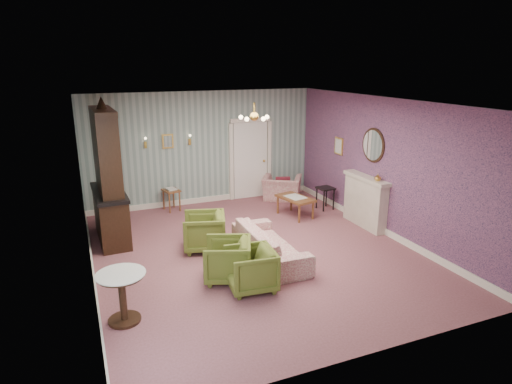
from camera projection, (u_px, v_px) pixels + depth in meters
name	position (u px, v px, depth m)	size (l,w,h in m)	color
floor	(254.00, 252.00, 8.73)	(7.00, 7.00, 0.00)	#8C515A
ceiling	(254.00, 102.00, 7.91)	(7.00, 7.00, 0.00)	white
wall_back	(203.00, 148.00, 11.42)	(6.00, 6.00, 0.00)	slate
wall_front	(367.00, 252.00, 5.22)	(6.00, 6.00, 0.00)	slate
wall_left	(84.00, 199.00, 7.22)	(7.00, 7.00, 0.00)	slate
wall_right	(385.00, 167.00, 9.42)	(7.00, 7.00, 0.00)	slate
wall_right_floral	(384.00, 167.00, 9.41)	(7.00, 7.00, 0.00)	#B2597F
door	(250.00, 159.00, 11.96)	(1.12, 0.12, 2.16)	white
olive_chair_a	(251.00, 267.00, 7.21)	(0.75, 0.70, 0.77)	#5A6523
olive_chair_b	(227.00, 258.00, 7.53)	(0.77, 0.72, 0.79)	#5A6523
olive_chair_c	(204.00, 230.00, 8.75)	(0.79, 0.74, 0.82)	#5A6523
sofa_chintz	(270.00, 239.00, 8.32)	(2.09, 0.61, 0.82)	#9D3F52
wingback_chair	(282.00, 184.00, 11.92)	(0.99, 0.64, 0.86)	#9D3F52
dresser	(107.00, 172.00, 8.97)	(0.60, 1.73, 2.89)	black
fireplace	(365.00, 201.00, 9.97)	(0.30, 1.40, 1.16)	beige
mantel_vase	(378.00, 177.00, 9.42)	(0.15, 0.15, 0.15)	gold
oval_mirror	(373.00, 145.00, 9.64)	(0.04, 0.76, 0.84)	white
framed_print	(339.00, 146.00, 10.91)	(0.04, 0.34, 0.42)	gold
coffee_table	(295.00, 207.00, 10.67)	(0.53, 0.96, 0.49)	brown
side_table_black	(325.00, 198.00, 11.18)	(0.38, 0.38, 0.57)	black
pedestal_table	(123.00, 297.00, 6.30)	(0.70, 0.70, 0.76)	black
nesting_table	(172.00, 199.00, 11.09)	(0.35, 0.45, 0.59)	brown
gilt_mirror_back	(168.00, 141.00, 10.98)	(0.28, 0.06, 0.36)	gold
sconce_left	(146.00, 143.00, 10.76)	(0.16, 0.12, 0.30)	gold
sconce_right	(190.00, 140.00, 11.17)	(0.16, 0.12, 0.30)	gold
chandelier	(254.00, 118.00, 7.98)	(0.56, 0.56, 0.36)	gold
burgundy_cushion	(283.00, 184.00, 11.76)	(0.38, 0.10, 0.38)	maroon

